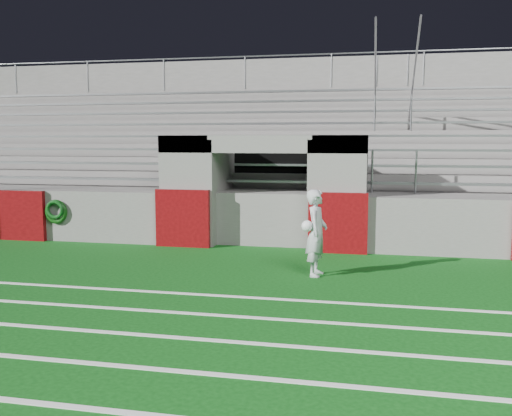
# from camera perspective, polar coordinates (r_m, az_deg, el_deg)

# --- Properties ---
(ground) EXTENTS (90.00, 90.00, 0.00)m
(ground) POSITION_cam_1_polar(r_m,az_deg,el_deg) (10.26, -3.25, -7.25)
(ground) COLOR #0B4510
(ground) RESTS_ON ground
(field_markings) EXTENTS (28.00, 8.09, 0.01)m
(field_markings) POSITION_cam_1_polar(r_m,az_deg,el_deg) (5.85, -17.13, -18.56)
(field_markings) COLOR white
(field_markings) RESTS_ON ground
(stadium_structure) EXTENTS (26.00, 8.48, 5.42)m
(stadium_structure) POSITION_cam_1_polar(r_m,az_deg,el_deg) (17.79, 3.59, 3.56)
(stadium_structure) COLOR slate
(stadium_structure) RESTS_ON ground
(goalkeeper_with_ball) EXTENTS (0.48, 0.61, 1.60)m
(goalkeeper_with_ball) POSITION_cam_1_polar(r_m,az_deg,el_deg) (10.52, 6.05, -2.46)
(goalkeeper_with_ball) COLOR #B8BEC2
(goalkeeper_with_ball) RESTS_ON ground
(hose_coil) EXTENTS (0.60, 0.15, 0.60)m
(hose_coil) POSITION_cam_1_polar(r_m,az_deg,el_deg) (14.82, -19.39, -0.29)
(hose_coil) COLOR #0C3C0C
(hose_coil) RESTS_ON ground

